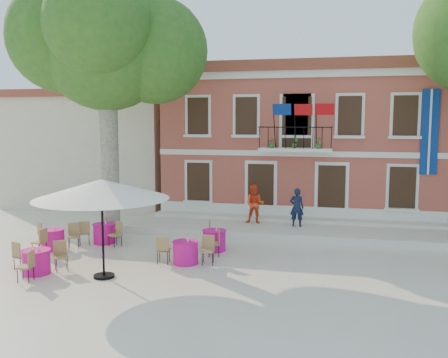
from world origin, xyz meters
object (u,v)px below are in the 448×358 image
Objects in this scene: cafe_table_0 at (53,238)px; cafe_table_3 at (104,232)px; plane_tree_west at (106,45)px; cafe_table_1 at (186,251)px; pedestrian_navy at (297,207)px; cafe_table_2 at (36,261)px; pedestrian_orange at (255,204)px; cafe_table_4 at (214,240)px; patio_umbrella at (101,189)px.

cafe_table_0 is 1.94m from cafe_table_3.
cafe_table_1 is (4.13, -2.91, -7.32)m from plane_tree_west.
pedestrian_navy is 10.64m from cafe_table_2.
pedestrian_orange is 0.94× the size of cafe_table_2.
pedestrian_orange reaches higher than cafe_table_4.
cafe_table_1 and cafe_table_2 have the same top height.
cafe_table_0 is at bearing -142.49° from pedestrian_orange.
cafe_table_3 is at bearing 116.46° from patio_umbrella.
cafe_table_0 is at bearing 30.73° from pedestrian_navy.
pedestrian_orange is at bearing 54.20° from cafe_table_2.
cafe_table_3 is (0.17, -0.94, -7.31)m from plane_tree_west.
cafe_table_4 is (-0.86, -3.78, -0.74)m from pedestrian_orange.
cafe_table_4 is (-2.71, -3.57, -0.70)m from pedestrian_navy.
patio_umbrella is 2.18× the size of cafe_table_3.
cafe_table_4 is at bearing 56.57° from patio_umbrella.
pedestrian_orange is 5.84m from cafe_table_1.
pedestrian_orange is at bearing 36.37° from cafe_table_0.
plane_tree_west is 7.76m from cafe_table_0.
cafe_table_1 is at bearing 44.53° from patio_umbrella.
pedestrian_navy reaches higher than cafe_table_2.
cafe_table_2 is 0.99× the size of cafe_table_3.
cafe_table_1 is 4.42m from cafe_table_3.
cafe_table_2 is (-4.22, -2.14, 0.01)m from cafe_table_1.
pedestrian_navy is 0.88× the size of cafe_table_0.
plane_tree_west reaches higher than cafe_table_4.
cafe_table_2 is at bearing -175.66° from patio_umbrella.
plane_tree_west is at bearing 60.92° from cafe_table_0.
pedestrian_navy is 8.01m from cafe_table_3.
plane_tree_west is at bearing 144.86° from cafe_table_1.
pedestrian_orange is 8.44m from cafe_table_0.
cafe_table_1 and cafe_table_3 have the same top height.
plane_tree_west reaches higher than cafe_table_3.
cafe_table_0 and cafe_table_1 have the same top height.
pedestrian_navy is at bearing 52.85° from cafe_table_4.
pedestrian_orange is 0.92× the size of cafe_table_3.
cafe_table_1 is at bearing -35.14° from plane_tree_west.
cafe_table_2 is (1.17, -2.78, 0.00)m from cafe_table_0.
cafe_table_1 is at bearing -6.79° from cafe_table_0.
cafe_table_4 is at bearing 74.31° from cafe_table_1.
pedestrian_orange reaches higher than cafe_table_3.
cafe_table_2 is at bearing -67.18° from cafe_table_0.
pedestrian_navy is at bearing 59.25° from cafe_table_1.
plane_tree_west is 9.00m from pedestrian_orange.
cafe_table_2 is 6.20m from cafe_table_4.
patio_umbrella is at bearing -112.88° from pedestrian_orange.
cafe_table_2 is 0.94× the size of cafe_table_4.
cafe_table_3 is (1.43, 1.32, 0.00)m from cafe_table_0.
cafe_table_1 is at bearing -105.69° from cafe_table_4.
patio_umbrella is 8.47m from pedestrian_orange.
cafe_table_2 is at bearing 47.15° from pedestrian_navy.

